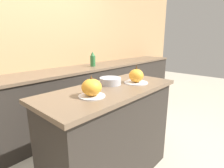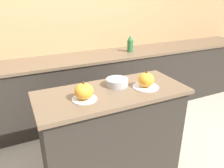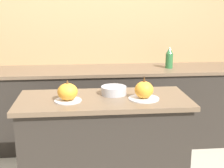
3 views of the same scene
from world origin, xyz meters
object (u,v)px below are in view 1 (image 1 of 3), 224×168
Objects in this scene: pumpkin_cake_left at (92,88)px; mixing_bowl at (110,81)px; bottle_tall at (93,59)px; pumpkin_cake_right at (136,77)px.

pumpkin_cake_left reaches higher than mixing_bowl.
mixing_bowl is at bearing 21.49° from pumpkin_cake_left.
bottle_tall is 1.21× the size of mixing_bowl.
pumpkin_cake_left is 1.65m from bottle_tall.
bottle_tall reaches higher than pumpkin_cake_right.
bottle_tall reaches higher than mixing_bowl.
mixing_bowl is at bearing -124.70° from bottle_tall.
pumpkin_cake_right is at bearing -34.07° from mixing_bowl.
bottle_tall is at bearing 66.36° from pumpkin_cake_right.
mixing_bowl is at bearing 145.93° from pumpkin_cake_right.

